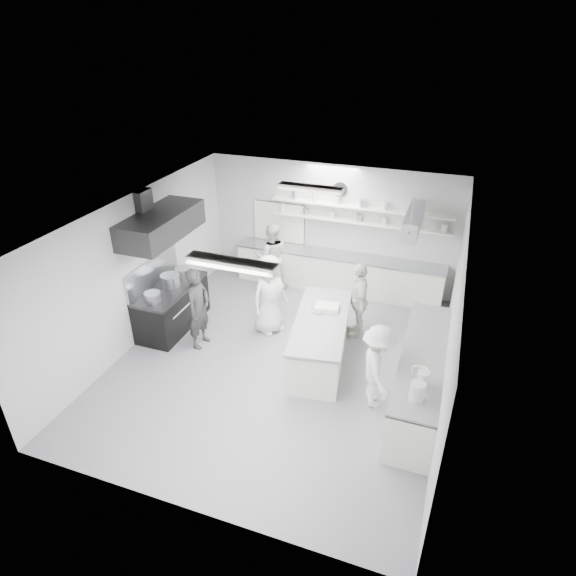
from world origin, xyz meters
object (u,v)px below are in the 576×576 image
(right_counter, at_px, (420,377))
(cook_back, at_px, (272,257))
(prep_island, at_px, (320,341))
(cook_stove, at_px, (198,309))
(stove, at_px, (172,308))
(back_counter, at_px, (337,272))

(right_counter, distance_m, cook_back, 4.90)
(prep_island, bearing_deg, cook_stove, 178.60)
(right_counter, distance_m, prep_island, 2.00)
(cook_back, bearing_deg, stove, 37.38)
(stove, xyz_separation_m, cook_stove, (0.89, -0.40, 0.40))
(stove, relative_size, cook_back, 1.08)
(back_counter, relative_size, cook_back, 3.00)
(stove, height_order, cook_stove, cook_stove)
(prep_island, xyz_separation_m, cook_stove, (-2.42, -0.31, 0.41))
(cook_stove, bearing_deg, cook_back, -6.38)
(stove, distance_m, cook_back, 2.75)
(back_counter, relative_size, cook_stove, 2.95)
(right_counter, bearing_deg, stove, 173.48)
(right_counter, bearing_deg, prep_island, 165.17)
(prep_island, relative_size, cook_back, 1.42)
(cook_stove, bearing_deg, right_counter, -89.32)
(cook_stove, bearing_deg, prep_island, -79.33)
(stove, relative_size, back_counter, 0.36)
(back_counter, bearing_deg, right_counter, -55.35)
(back_counter, distance_m, prep_island, 2.92)
(stove, bearing_deg, cook_stove, -24.28)
(right_counter, bearing_deg, back_counter, 124.65)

